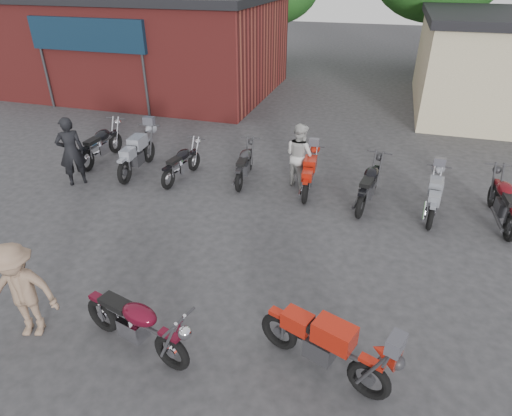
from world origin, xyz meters
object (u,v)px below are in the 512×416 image
(row_bike_4, at_px, (309,172))
(row_bike_5, at_px, (369,182))
(person_dark, at_px, (71,152))
(person_tan, at_px, (20,292))
(row_bike_0, at_px, (101,142))
(row_bike_7, at_px, (504,199))
(helmet, at_px, (137,311))
(row_bike_1, at_px, (137,152))
(row_bike_6, at_px, (434,195))
(row_bike_2, at_px, (182,161))
(row_bike_3, at_px, (245,162))
(vintage_motorcycle, at_px, (135,321))
(sportbike, at_px, (325,342))
(person_light, at_px, (299,155))

(row_bike_4, relative_size, row_bike_5, 0.91)
(person_dark, height_order, person_tan, person_dark)
(row_bike_0, relative_size, row_bike_5, 1.02)
(row_bike_5, relative_size, row_bike_7, 0.99)
(helmet, xyz_separation_m, row_bike_5, (3.48, 5.29, 0.48))
(row_bike_1, xyz_separation_m, row_bike_6, (8.08, -0.17, -0.09))
(row_bike_6, bearing_deg, row_bike_2, 94.57)
(person_tan, relative_size, row_bike_3, 0.93)
(row_bike_4, relative_size, row_bike_6, 1.01)
(row_bike_4, height_order, row_bike_6, row_bike_4)
(row_bike_0, height_order, row_bike_5, row_bike_0)
(person_tan, xyz_separation_m, row_bike_3, (1.53, 6.52, -0.33))
(helmet, bearing_deg, vintage_motorcycle, -57.06)
(person_tan, bearing_deg, row_bike_4, 46.20)
(row_bike_7, bearing_deg, person_tan, 123.99)
(row_bike_6, xyz_separation_m, row_bike_7, (1.52, 0.11, 0.07))
(row_bike_0, distance_m, row_bike_3, 4.62)
(row_bike_0, distance_m, row_bike_1, 1.51)
(sportbike, distance_m, helmet, 3.28)
(helmet, distance_m, person_light, 6.09)
(row_bike_4, bearing_deg, person_dark, 99.35)
(sportbike, distance_m, row_bike_2, 7.33)
(vintage_motorcycle, height_order, row_bike_1, row_bike_1)
(row_bike_0, relative_size, row_bike_4, 1.12)
(vintage_motorcycle, relative_size, person_dark, 1.07)
(row_bike_7, bearing_deg, sportbike, 145.69)
(row_bike_5, distance_m, row_bike_6, 1.53)
(row_bike_1, height_order, row_bike_2, row_bike_1)
(row_bike_3, height_order, row_bike_6, row_bike_3)
(row_bike_2, bearing_deg, person_light, -72.35)
(person_tan, distance_m, row_bike_2, 6.10)
(person_light, relative_size, row_bike_2, 0.96)
(row_bike_0, distance_m, row_bike_2, 2.94)
(vintage_motorcycle, distance_m, helmet, 0.89)
(row_bike_0, xyz_separation_m, row_bike_7, (11.06, -0.44, -0.00))
(row_bike_0, relative_size, row_bike_1, 0.97)
(person_tan, distance_m, row_bike_0, 7.23)
(row_bike_3, height_order, row_bike_5, row_bike_5)
(person_tan, bearing_deg, row_bike_0, 99.33)
(row_bike_7, bearing_deg, row_bike_6, 90.83)
(person_dark, bearing_deg, helmet, 91.33)
(sportbike, relative_size, helmet, 8.23)
(row_bike_5, bearing_deg, person_tan, 149.86)
(row_bike_1, height_order, row_bike_3, row_bike_1)
(row_bike_2, height_order, row_bike_3, row_bike_3)
(row_bike_6, height_order, row_bike_7, row_bike_7)
(sportbike, bearing_deg, person_light, 125.30)
(person_tan, distance_m, row_bike_3, 6.70)
(row_bike_4, bearing_deg, row_bike_3, 82.08)
(person_dark, bearing_deg, row_bike_5, 143.61)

